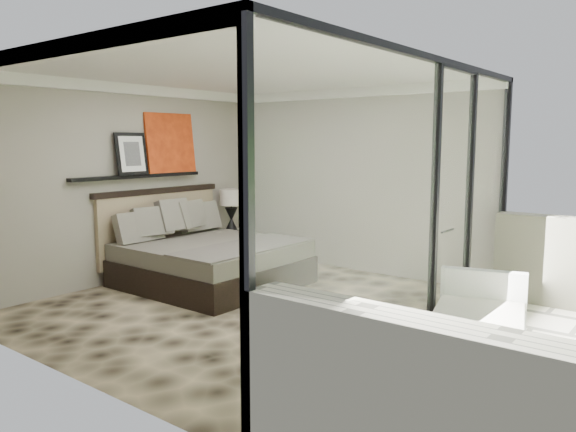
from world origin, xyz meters
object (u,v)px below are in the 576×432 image
Objects in this scene: table_lamp at (231,204)px; bed at (206,258)px; lounger at (476,336)px; nightstand at (234,247)px.

bed is at bearing -60.29° from table_lamp.
lounger is (4.73, -1.67, -0.75)m from table_lamp.
bed is 1.60m from table_lamp.
table_lamp is 0.37× the size of lounger.
bed is 1.53m from nightstand.
table_lamp is (-0.73, 1.28, 0.60)m from bed.
bed is 1.19× the size of lounger.
lounger is at bearing -19.48° from table_lamp.
nightstand is at bearing 144.99° from lounger.
lounger is at bearing -29.64° from nightstand.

